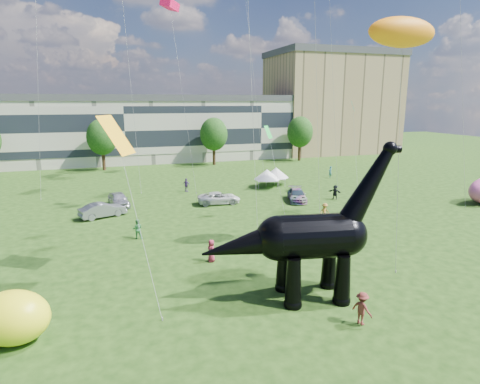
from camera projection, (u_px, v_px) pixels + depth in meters
name	position (u px, v px, depth m)	size (l,w,h in m)	color
ground	(304.00, 294.00, 25.25)	(220.00, 220.00, 0.00)	#16330C
terrace_row	(124.00, 132.00, 78.90)	(78.00, 11.00, 12.00)	beige
apartment_block	(331.00, 105.00, 95.23)	(28.00, 18.00, 22.00)	tan
tree_mid_left	(102.00, 134.00, 69.28)	(5.20, 5.20, 9.44)	#382314
tree_mid_right	(214.00, 132.00, 75.39)	(5.20, 5.20, 9.44)	#382314
tree_far_right	(300.00, 130.00, 80.88)	(5.20, 5.20, 9.44)	#382314
dinosaur_sculpture	(305.00, 239.00, 24.11)	(12.22, 4.15, 9.94)	black
car_silver	(119.00, 199.00, 46.22)	(1.90, 4.73, 1.61)	#BBBBC0
car_grey	(103.00, 210.00, 41.85)	(1.65, 4.72, 1.55)	gray
car_white	(219.00, 198.00, 47.35)	(2.32, 5.02, 1.40)	silver
car_dark	(297.00, 195.00, 48.72)	(2.03, 4.99, 1.45)	#595960
gazebo_near	(267.00, 175.00, 56.47)	(4.39, 4.39, 2.52)	white
gazebo_far	(276.00, 173.00, 57.94)	(4.83, 4.83, 2.54)	silver
inflatable_yellow	(13.00, 318.00, 19.92)	(3.57, 2.74, 2.74)	#FFFB1A
visitors	(234.00, 218.00, 38.65)	(53.50, 39.45, 1.86)	#A37B51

